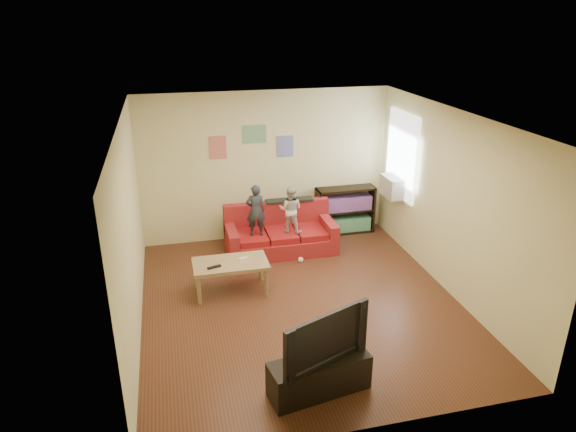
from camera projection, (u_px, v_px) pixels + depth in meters
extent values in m
cube|color=#582F1D|center=(301.00, 303.00, 7.48)|extent=(4.50, 5.00, 0.01)
cube|color=white|center=(303.00, 117.00, 6.47)|extent=(4.50, 5.00, 0.01)
cube|color=beige|center=(266.00, 166.00, 9.23)|extent=(4.50, 0.01, 2.70)
cube|color=beige|center=(372.00, 316.00, 4.71)|extent=(4.50, 0.01, 2.70)
cube|color=beige|center=(130.00, 233.00, 6.49)|extent=(0.01, 5.00, 2.70)
cube|color=beige|center=(451.00, 203.00, 7.46)|extent=(0.01, 5.00, 2.70)
cube|color=maroon|center=(281.00, 244.00, 9.03)|extent=(1.90, 0.85, 0.28)
cube|color=maroon|center=(276.00, 215.00, 9.19)|extent=(1.90, 0.17, 0.52)
cube|color=maroon|center=(231.00, 235.00, 8.74)|extent=(0.17, 0.85, 0.24)
cube|color=maroon|center=(328.00, 226.00, 9.12)|extent=(0.17, 0.85, 0.24)
cube|color=maroon|center=(252.00, 238.00, 8.78)|extent=(0.49, 0.64, 0.11)
cube|color=maroon|center=(282.00, 235.00, 8.89)|extent=(0.49, 0.64, 0.11)
cube|color=maroon|center=(310.00, 232.00, 9.01)|extent=(0.49, 0.64, 0.11)
cube|color=black|center=(289.00, 200.00, 9.14)|extent=(0.85, 0.21, 0.04)
imported|color=#262F37|center=(256.00, 211.00, 8.58)|extent=(0.35, 0.25, 0.90)
imported|color=beige|center=(290.00, 210.00, 8.72)|extent=(0.49, 0.45, 0.82)
cube|color=#9F8259|center=(230.00, 264.00, 7.60)|extent=(1.10, 0.61, 0.06)
cylinder|color=#9F8259|center=(199.00, 291.00, 7.36)|extent=(0.07, 0.07, 0.44)
cylinder|color=#9F8259|center=(267.00, 283.00, 7.58)|extent=(0.07, 0.07, 0.44)
cylinder|color=#9F8259|center=(196.00, 275.00, 7.81)|extent=(0.07, 0.07, 0.44)
cylinder|color=#9F8259|center=(261.00, 267.00, 8.02)|extent=(0.07, 0.07, 0.44)
cube|color=black|center=(214.00, 267.00, 7.42)|extent=(0.21, 0.11, 0.02)
cube|color=white|center=(243.00, 258.00, 7.67)|extent=(0.14, 0.06, 0.03)
cube|color=black|center=(317.00, 213.00, 9.59)|extent=(0.03, 0.33, 0.89)
cube|color=black|center=(371.00, 208.00, 9.82)|extent=(0.03, 0.33, 0.89)
cube|color=black|center=(344.00, 231.00, 9.86)|extent=(1.11, 0.33, 0.03)
cube|color=black|center=(346.00, 189.00, 9.54)|extent=(1.11, 0.33, 0.03)
cube|color=black|center=(345.00, 210.00, 9.70)|extent=(1.04, 0.33, 0.03)
cube|color=#3F8C69|center=(344.00, 224.00, 9.81)|extent=(0.98, 0.28, 0.27)
cube|color=#673F8C|center=(345.00, 203.00, 9.65)|extent=(0.98, 0.28, 0.27)
cube|color=white|center=(402.00, 155.00, 8.83)|extent=(0.04, 1.08, 1.48)
cube|color=#B7B2A3|center=(393.00, 186.00, 9.02)|extent=(0.28, 0.55, 0.35)
cube|color=#D87266|center=(218.00, 148.00, 8.88)|extent=(0.30, 0.01, 0.40)
cube|color=#72B27F|center=(254.00, 134.00, 8.95)|extent=(0.42, 0.01, 0.32)
cube|color=#727FCC|center=(285.00, 146.00, 9.16)|extent=(0.30, 0.01, 0.38)
cube|color=white|center=(322.00, 246.00, 8.99)|extent=(0.42, 0.31, 0.25)
cube|color=white|center=(322.00, 238.00, 8.93)|extent=(0.44, 0.33, 0.05)
cube|color=black|center=(325.00, 249.00, 8.84)|extent=(0.19, 0.00, 0.06)
cube|color=black|center=(319.00, 376.00, 5.66)|extent=(1.18, 0.57, 0.42)
imported|color=black|center=(320.00, 335.00, 5.47)|extent=(1.08, 0.56, 0.64)
sphere|color=white|center=(301.00, 260.00, 8.66)|extent=(0.10, 0.10, 0.09)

